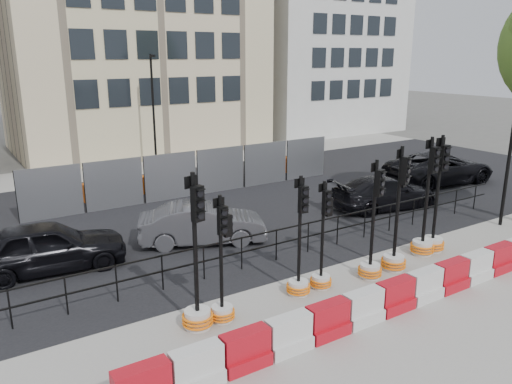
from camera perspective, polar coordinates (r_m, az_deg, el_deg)
ground at (r=14.91m, az=8.81°, el=-8.36°), size 120.00×120.00×0.00m
sidewalk_near at (r=13.05m, az=17.71°, el=-12.53°), size 40.00×6.00×0.02m
road at (r=20.32m, az=-4.26°, el=-1.64°), size 40.00×14.00×0.03m
sidewalk_far at (r=28.33m, az=-12.98°, el=2.90°), size 40.00×4.00×0.02m
building_cream at (r=34.14m, az=-14.25°, el=20.09°), size 15.00×10.06×18.00m
building_white at (r=41.48m, az=6.92°, el=18.14°), size 12.00×9.06×16.00m
kerb_railing at (r=15.50m, az=5.99°, el=-4.57°), size 18.00×0.04×1.00m
heras_fencing at (r=22.87m, az=-6.47°, el=1.90°), size 14.33×1.72×2.00m
lamp_post_far at (r=27.05m, az=-11.64°, el=9.30°), size 0.12×0.56×6.00m
barrier_row at (r=13.00m, az=17.15°, el=-10.83°), size 14.65×0.50×0.80m
traffic_signal_a at (r=11.41m, az=-6.72°, el=-11.92°), size 0.71×0.71×3.62m
traffic_signal_b at (r=11.65m, az=-3.86°, el=-11.37°), size 0.60×0.60×3.04m
traffic_signal_c at (r=12.88m, az=4.94°, el=-9.02°), size 0.62×0.62×3.15m
traffic_signal_d at (r=13.28m, az=7.55°, el=-8.09°), size 0.58×0.58×2.92m
traffic_signal_e at (r=14.09m, az=13.05°, el=-6.99°), size 0.66×0.66×3.34m
traffic_signal_f at (r=14.71m, az=15.67°, el=-5.49°), size 0.71×0.71×3.61m
traffic_signal_g at (r=16.11m, az=18.65°, el=-4.29°), size 0.72×0.72×3.67m
traffic_signal_h at (r=16.48m, az=19.70°, el=-3.93°), size 0.72×0.72×3.68m
car_a at (r=15.35m, az=-22.75°, el=-5.77°), size 2.69×4.69×1.47m
car_b at (r=16.31m, az=-6.13°, el=-3.61°), size 4.35×5.09×1.34m
car_c at (r=20.52m, az=14.48°, el=-0.08°), size 3.26×5.07×1.30m
car_d at (r=25.33m, az=20.24°, el=2.60°), size 3.78×6.02×1.51m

